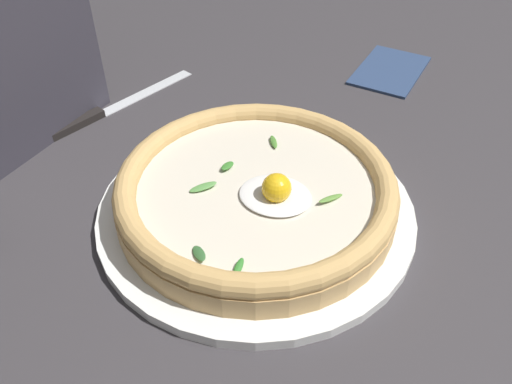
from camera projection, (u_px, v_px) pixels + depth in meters
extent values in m
cube|color=#3A3639|center=(226.00, 210.00, 0.60)|extent=(2.40, 2.40, 0.03)
cylinder|color=white|center=(256.00, 210.00, 0.57)|extent=(0.34, 0.34, 0.01)
cylinder|color=tan|center=(256.00, 197.00, 0.56)|extent=(0.29, 0.29, 0.02)
torus|color=tan|center=(256.00, 184.00, 0.55)|extent=(0.29, 0.29, 0.02)
cylinder|color=silver|center=(256.00, 187.00, 0.55)|extent=(0.25, 0.25, 0.00)
ellipsoid|color=white|center=(275.00, 195.00, 0.53)|extent=(0.07, 0.06, 0.01)
sphere|color=yellow|center=(277.00, 188.00, 0.52)|extent=(0.03, 0.03, 0.03)
ellipsoid|color=#5F933C|center=(330.00, 199.00, 0.53)|extent=(0.02, 0.03, 0.01)
ellipsoid|color=#2F7A29|center=(238.00, 267.00, 0.46)|extent=(0.01, 0.02, 0.01)
ellipsoid|color=#3A802E|center=(223.00, 165.00, 0.57)|extent=(0.01, 0.02, 0.01)
ellipsoid|color=#508C35|center=(274.00, 142.00, 0.60)|extent=(0.02, 0.02, 0.00)
ellipsoid|color=#5E9F4C|center=(203.00, 187.00, 0.54)|extent=(0.03, 0.03, 0.01)
ellipsoid|color=#376935|center=(199.00, 253.00, 0.48)|extent=(0.02, 0.02, 0.01)
cube|color=silver|center=(147.00, 92.00, 0.77)|extent=(0.07, 0.16, 0.00)
cube|color=black|center=(76.00, 124.00, 0.70)|extent=(0.04, 0.08, 0.01)
cube|color=navy|center=(390.00, 69.00, 0.82)|extent=(0.10, 0.15, 0.01)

